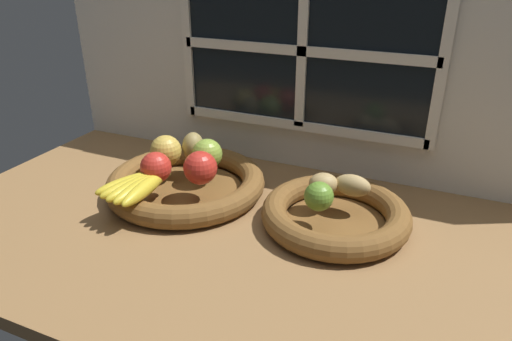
# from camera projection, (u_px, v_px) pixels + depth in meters

# --- Properties ---
(ground_plane) EXTENTS (1.40, 0.90, 0.03)m
(ground_plane) POSITION_uv_depth(u_px,v_px,m) (257.00, 222.00, 1.03)
(ground_plane) COLOR olive
(back_wall) EXTENTS (1.40, 0.05, 0.55)m
(back_wall) POSITION_uv_depth(u_px,v_px,m) (305.00, 62.00, 1.15)
(back_wall) COLOR silver
(back_wall) RESTS_ON ground_plane
(fruit_bowl_left) EXTENTS (0.38, 0.38, 0.05)m
(fruit_bowl_left) POSITION_uv_depth(u_px,v_px,m) (186.00, 183.00, 1.11)
(fruit_bowl_left) COLOR brown
(fruit_bowl_left) RESTS_ON ground_plane
(fruit_bowl_right) EXTENTS (0.31, 0.31, 0.05)m
(fruit_bowl_right) POSITION_uv_depth(u_px,v_px,m) (335.00, 215.00, 0.98)
(fruit_bowl_right) COLOR brown
(fruit_bowl_right) RESTS_ON ground_plane
(apple_red_right) EXTENTS (0.08, 0.08, 0.08)m
(apple_red_right) POSITION_uv_depth(u_px,v_px,m) (201.00, 167.00, 1.04)
(apple_red_right) COLOR red
(apple_red_right) RESTS_ON fruit_bowl_left
(apple_golden_left) EXTENTS (0.08, 0.08, 0.08)m
(apple_golden_left) POSITION_uv_depth(u_px,v_px,m) (166.00, 151.00, 1.12)
(apple_golden_left) COLOR gold
(apple_golden_left) RESTS_ON fruit_bowl_left
(apple_red_front) EXTENTS (0.07, 0.07, 0.07)m
(apple_red_front) POSITION_uv_depth(u_px,v_px,m) (156.00, 167.00, 1.04)
(apple_red_front) COLOR red
(apple_red_front) RESTS_ON fruit_bowl_left
(apple_green_back) EXTENTS (0.07, 0.07, 0.07)m
(apple_green_back) POSITION_uv_depth(u_px,v_px,m) (207.00, 154.00, 1.11)
(apple_green_back) COLOR #8CAD3D
(apple_green_back) RESTS_ON fruit_bowl_left
(pear_brown) EXTENTS (0.07, 0.08, 0.07)m
(pear_brown) POSITION_uv_depth(u_px,v_px,m) (193.00, 147.00, 1.15)
(pear_brown) COLOR olive
(pear_brown) RESTS_ON fruit_bowl_left
(banana_bunch_front) EXTENTS (0.12, 0.18, 0.03)m
(banana_bunch_front) POSITION_uv_depth(u_px,v_px,m) (138.00, 185.00, 1.00)
(banana_bunch_front) COLOR gold
(banana_bunch_front) RESTS_ON fruit_bowl_left
(potato_back) EXTENTS (0.08, 0.05, 0.05)m
(potato_back) POSITION_uv_depth(u_px,v_px,m) (352.00, 185.00, 0.99)
(potato_back) COLOR tan
(potato_back) RESTS_ON fruit_bowl_right
(potato_oblong) EXTENTS (0.08, 0.07, 0.05)m
(potato_oblong) POSITION_uv_depth(u_px,v_px,m) (323.00, 184.00, 1.00)
(potato_oblong) COLOR tan
(potato_oblong) RESTS_ON fruit_bowl_right
(lime_near) EXTENTS (0.06, 0.06, 0.06)m
(lime_near) POSITION_uv_depth(u_px,v_px,m) (319.00, 196.00, 0.93)
(lime_near) COLOR olive
(lime_near) RESTS_ON fruit_bowl_right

